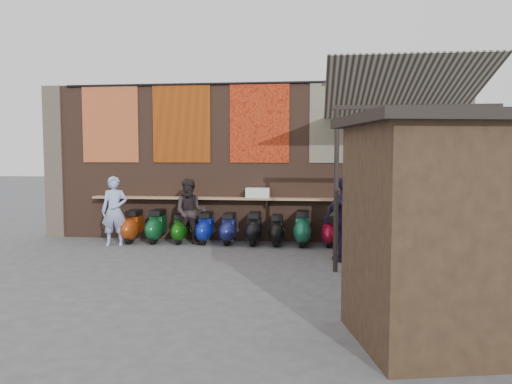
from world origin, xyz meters
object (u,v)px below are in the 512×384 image
(shelf_box, at_px, (258,193))
(shopper_tan, at_px, (354,217))
(scooter_stool_1, at_px, (157,226))
(scooter_stool_9, at_px, (352,229))
(market_stall, at_px, (461,235))
(scooter_stool_2, at_px, (181,229))
(scooter_stool_7, at_px, (303,228))
(scooter_stool_10, at_px, (379,233))
(scooter_stool_0, at_px, (133,226))
(scooter_stool_6, at_px, (277,230))
(shopper_navy, at_px, (345,219))
(shopper_grey, at_px, (390,224))
(scooter_stool_3, at_px, (205,228))
(scooter_stool_4, at_px, (229,229))
(diner_left, at_px, (114,211))
(scooter_stool_5, at_px, (254,229))
(scooter_stool_8, at_px, (328,232))
(diner_right, at_px, (190,212))

(shelf_box, distance_m, shopper_tan, 2.63)
(scooter_stool_1, xyz_separation_m, scooter_stool_9, (4.83, 0.02, 0.01))
(shopper_tan, bearing_deg, market_stall, -103.87)
(scooter_stool_2, bearing_deg, scooter_stool_7, -0.04)
(scooter_stool_2, distance_m, scooter_stool_10, 4.84)
(shelf_box, bearing_deg, scooter_stool_0, -173.74)
(scooter_stool_6, bearing_deg, shelf_box, 148.47)
(shopper_navy, height_order, shopper_grey, shopper_grey)
(scooter_stool_9, xyz_separation_m, shopper_grey, (0.53, -2.48, 0.50))
(scooter_stool_0, height_order, scooter_stool_3, scooter_stool_0)
(scooter_stool_2, xyz_separation_m, scooter_stool_4, (1.21, 0.01, 0.02))
(scooter_stool_4, height_order, scooter_stool_9, scooter_stool_9)
(scooter_stool_0, relative_size, scooter_stool_7, 0.95)
(scooter_stool_3, distance_m, scooter_stool_4, 0.59)
(scooter_stool_6, bearing_deg, scooter_stool_4, 178.53)
(shelf_box, height_order, scooter_stool_9, shelf_box)
(diner_left, xyz_separation_m, shopper_grey, (6.26, -1.96, 0.07))
(scooter_stool_5, distance_m, scooter_stool_6, 0.57)
(scooter_stool_6, xyz_separation_m, scooter_stool_9, (1.80, 0.05, 0.05))
(shelf_box, distance_m, scooter_stool_2, 2.12)
(scooter_stool_8, height_order, diner_right, diner_right)
(shelf_box, relative_size, diner_left, 0.35)
(shelf_box, xyz_separation_m, diner_right, (-1.59, -0.54, -0.44))
(scooter_stool_7, height_order, market_stall, market_stall)
(scooter_stool_8, xyz_separation_m, shopper_grey, (1.09, -2.49, 0.57))
(diner_left, bearing_deg, shopper_grey, -29.46)
(scooter_stool_5, distance_m, diner_left, 3.42)
(scooter_stool_5, bearing_deg, scooter_stool_3, 179.24)
(shopper_tan, bearing_deg, scooter_stool_6, 128.04)
(scooter_stool_5, xyz_separation_m, shopper_navy, (2.11, -1.66, 0.49))
(scooter_stool_7, height_order, diner_right, diner_right)
(scooter_stool_4, distance_m, scooter_stool_8, 2.44)
(scooter_stool_7, height_order, scooter_stool_9, scooter_stool_7)
(shelf_box, xyz_separation_m, scooter_stool_7, (1.13, -0.29, -0.83))
(scooter_stool_0, relative_size, scooter_stool_8, 1.16)
(scooter_stool_8, relative_size, shopper_grey, 0.40)
(shelf_box, height_order, diner_right, diner_right)
(diner_right, height_order, market_stall, market_stall)
(scooter_stool_7, bearing_deg, shopper_navy, -60.71)
(scooter_stool_0, bearing_deg, shopper_tan, -9.69)
(scooter_stool_5, height_order, diner_right, diner_right)
(scooter_stool_9, bearing_deg, market_stall, -82.20)
(scooter_stool_0, height_order, scooter_stool_8, scooter_stool_0)
(shelf_box, distance_m, scooter_stool_10, 3.09)
(scooter_stool_6, bearing_deg, shopper_navy, -46.48)
(scooter_stool_6, bearing_deg, scooter_stool_8, 2.75)
(scooter_stool_6, relative_size, shopper_navy, 0.44)
(scooter_stool_2, relative_size, scooter_stool_5, 0.92)
(scooter_stool_2, height_order, scooter_stool_9, scooter_stool_9)
(scooter_stool_7, distance_m, scooter_stool_10, 1.81)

